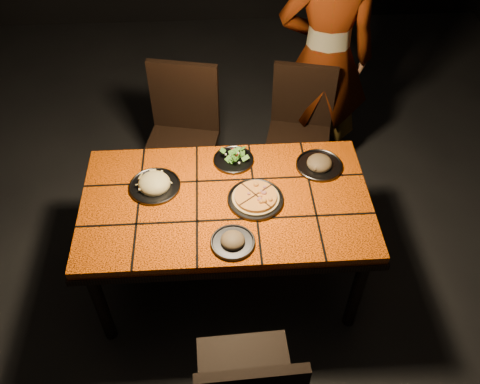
{
  "coord_description": "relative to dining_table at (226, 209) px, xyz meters",
  "views": [
    {
      "loc": [
        -0.04,
        -1.91,
        2.8
      ],
      "look_at": [
        0.08,
        -0.02,
        0.82
      ],
      "focal_mm": 38.0,
      "sensor_mm": 36.0,
      "label": 1
    }
  ],
  "objects": [
    {
      "name": "plate_salad",
      "position": [
        0.06,
        0.31,
        0.1
      ],
      "size": [
        0.24,
        0.24,
        0.07
      ],
      "color": "#3D3D42",
      "rests_on": "dining_table"
    },
    {
      "name": "chair_far_left",
      "position": [
        -0.27,
        0.83,
        -0.08
      ],
      "size": [
        0.56,
        0.56,
        1.04
      ],
      "rotation": [
        0.0,
        0.0,
        -0.21
      ],
      "color": "black",
      "rests_on": "ground"
    },
    {
      "name": "plate_mushroom_a",
      "position": [
        0.02,
        -0.31,
        0.1
      ],
      "size": [
        0.23,
        0.23,
        0.08
      ],
      "color": "#3D3D42",
      "rests_on": "dining_table"
    },
    {
      "name": "chair_far_right",
      "position": [
        0.56,
        0.89,
        -0.12
      ],
      "size": [
        0.52,
        0.52,
        0.96
      ],
      "rotation": [
        0.0,
        0.0,
        -0.24
      ],
      "color": "black",
      "rests_on": "ground"
    },
    {
      "name": "room_shell",
      "position": [
        0.0,
        0.0,
        0.83
      ],
      "size": [
        6.04,
        7.04,
        3.08
      ],
      "color": "black",
      "rests_on": "ground"
    },
    {
      "name": "dining_table",
      "position": [
        0.0,
        0.0,
        0.0
      ],
      "size": [
        1.62,
        0.92,
        0.75
      ],
      "color": "#EE5607",
      "rests_on": "ground"
    },
    {
      "name": "plate_pasta",
      "position": [
        -0.4,
        0.12,
        0.1
      ],
      "size": [
        0.29,
        0.29,
        0.1
      ],
      "color": "#3D3D42",
      "rests_on": "dining_table"
    },
    {
      "name": "plate_mushroom_b",
      "position": [
        0.56,
        0.23,
        0.1
      ],
      "size": [
        0.27,
        0.27,
        0.09
      ],
      "color": "#3D3D42",
      "rests_on": "dining_table"
    },
    {
      "name": "diner",
      "position": [
        0.73,
        1.13,
        0.25
      ],
      "size": [
        0.73,
        0.54,
        1.84
      ],
      "primitive_type": "imported",
      "rotation": [
        0.0,
        0.0,
        2.98
      ],
      "color": "brown",
      "rests_on": "ground"
    },
    {
      "name": "plate_pizza",
      "position": [
        0.16,
        -0.02,
        0.1
      ],
      "size": [
        0.37,
        0.37,
        0.04
      ],
      "color": "#3D3D42",
      "rests_on": "dining_table"
    }
  ]
}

